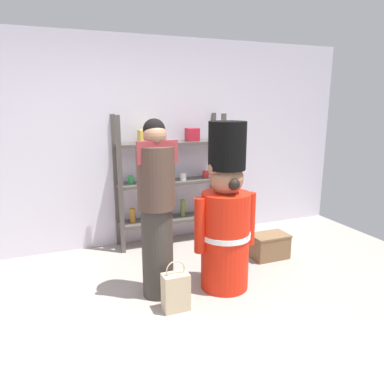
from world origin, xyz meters
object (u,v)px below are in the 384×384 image
at_px(merchandise_shelf, 170,179).
at_px(teddy_bear_guard, 226,218).
at_px(person_shopper, 157,208).
at_px(display_crate, 269,246).
at_px(shopping_bag, 176,291).

height_order(merchandise_shelf, teddy_bear_guard, merchandise_shelf).
height_order(person_shopper, display_crate, person_shopper).
relative_size(teddy_bear_guard, person_shopper, 0.98).
relative_size(merchandise_shelf, teddy_bear_guard, 1.02).
xyz_separation_m(teddy_bear_guard, display_crate, (0.82, 0.43, -0.58)).
bearing_deg(display_crate, teddy_bear_guard, -152.28).
xyz_separation_m(teddy_bear_guard, person_shopper, (-0.66, 0.10, 0.14)).
distance_m(merchandise_shelf, display_crate, 1.50).
height_order(teddy_bear_guard, person_shopper, person_shopper).
distance_m(shopping_bag, display_crate, 1.56).
xyz_separation_m(teddy_bear_guard, shopping_bag, (-0.60, -0.22, -0.54)).
distance_m(merchandise_shelf, person_shopper, 1.41).
xyz_separation_m(person_shopper, shopping_bag, (0.06, -0.32, -0.69)).
relative_size(person_shopper, shopping_bag, 3.54).
bearing_deg(display_crate, shopping_bag, -155.28).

